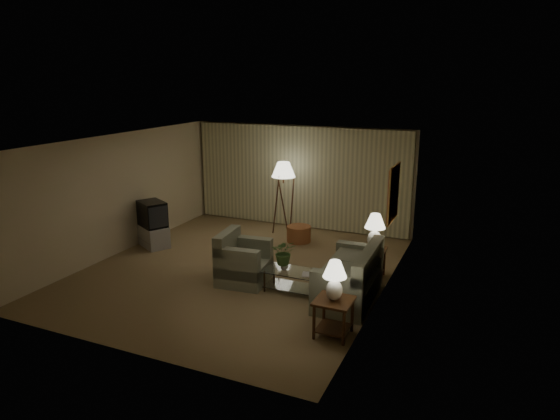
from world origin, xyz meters
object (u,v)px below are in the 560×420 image
object	(u,v)px
side_table_far	(373,258)
tv_cabinet	(154,236)
vase	(284,266)
crt_tv	(152,214)
armchair	(244,263)
floor_lamp	(283,196)
side_table_near	(334,311)
coffee_table	(291,278)
ottoman	(299,234)
sofa	(349,279)
table_lamp_near	(335,277)
table_lamp_far	(375,228)

from	to	relation	value
side_table_far	tv_cabinet	xyz separation A→B (m)	(-5.20, -0.28, -0.15)
vase	crt_tv	bearing A→B (deg)	164.41
armchair	floor_lamp	world-z (taller)	floor_lamp
side_table_near	coffee_table	bearing A→B (deg)	134.36
ottoman	coffee_table	bearing A→B (deg)	-71.05
tv_cabinet	floor_lamp	world-z (taller)	floor_lamp
tv_cabinet	vase	distance (m)	3.98
vase	armchair	bearing A→B (deg)	177.17
armchair	vase	world-z (taller)	armchair
sofa	armchair	distance (m)	2.09
sofa	side_table_far	size ratio (longest dim) A/B	3.05
vase	coffee_table	bearing A→B (deg)	-0.00
side_table_near	table_lamp_near	world-z (taller)	table_lamp_near
sofa	armchair	world-z (taller)	armchair
coffee_table	crt_tv	xyz separation A→B (m)	(-3.98, 1.07, 0.52)
sofa	tv_cabinet	world-z (taller)	sofa
ottoman	vase	size ratio (longest dim) A/B	3.91
table_lamp_near	vase	size ratio (longest dim) A/B	4.27
table_lamp_near	crt_tv	size ratio (longest dim) A/B	0.75
side_table_far	table_lamp_near	size ratio (longest dim) A/B	0.94
side_table_near	table_lamp_near	bearing A→B (deg)	153.43
floor_lamp	crt_tv	bearing A→B (deg)	-137.44
sofa	table_lamp_near	size ratio (longest dim) A/B	2.87
side_table_near	ottoman	world-z (taller)	side_table_near
side_table_far	tv_cabinet	bearing A→B (deg)	-176.90
sofa	side_table_near	distance (m)	1.36
ottoman	vase	distance (m)	2.90
floor_lamp	table_lamp_near	bearing A→B (deg)	-58.23
armchair	floor_lamp	size ratio (longest dim) A/B	0.62
side_table_far	table_lamp_far	distance (m)	0.62
vase	tv_cabinet	bearing A→B (deg)	164.41
side_table_far	table_lamp_far	bearing A→B (deg)	14.04
armchair	ottoman	bearing A→B (deg)	-7.70
side_table_far	floor_lamp	world-z (taller)	floor_lamp
table_lamp_far	ottoman	world-z (taller)	table_lamp_far
ottoman	vase	xyz separation A→B (m)	(0.80, -2.78, 0.29)
tv_cabinet	crt_tv	bearing A→B (deg)	0.00
armchair	side_table_near	size ratio (longest dim) A/B	1.90
side_table_far	crt_tv	distance (m)	5.22
sofa	coffee_table	distance (m)	1.08
table_lamp_far	tv_cabinet	xyz separation A→B (m)	(-5.20, -0.28, -0.77)
table_lamp_far	floor_lamp	xyz separation A→B (m)	(-2.80, 1.92, -0.05)
table_lamp_far	ottoman	bearing A→B (deg)	146.77
crt_tv	vase	xyz separation A→B (m)	(3.83, -1.07, -0.31)
side_table_near	crt_tv	world-z (taller)	crt_tv
armchair	tv_cabinet	distance (m)	3.13
floor_lamp	vase	distance (m)	3.60
vase	floor_lamp	bearing A→B (deg)	113.58
table_lamp_near	vase	distance (m)	1.92
tv_cabinet	crt_tv	size ratio (longest dim) A/B	1.10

